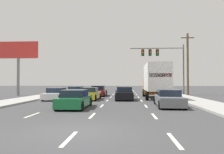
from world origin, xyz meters
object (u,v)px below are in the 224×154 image
at_px(car_maroon, 99,91).
at_px(car_yellow, 90,94).
at_px(car_silver, 76,91).
at_px(roadside_billboard, 18,56).
at_px(utility_pole_mid, 188,63).
at_px(car_green, 75,99).
at_px(car_gray, 169,99).
at_px(box_truck, 156,80).
at_px(traffic_signal_mast, 159,56).
at_px(car_white, 57,94).
at_px(car_blue, 123,91).
at_px(car_black, 125,94).

height_order(car_maroon, car_yellow, car_maroon).
bearing_deg(car_silver, roadside_billboard, -175.28).
relative_size(utility_pole_mid, roadside_billboard, 1.18).
bearing_deg(roadside_billboard, utility_pole_mid, 5.99).
bearing_deg(utility_pole_mid, car_maroon, -169.00).
relative_size(car_green, car_gray, 0.93).
height_order(box_truck, car_gray, box_truck).
xyz_separation_m(car_green, traffic_signal_mast, (8.72, 17.98, 5.12)).
bearing_deg(traffic_signal_mast, car_white, -138.23).
xyz_separation_m(car_white, car_gray, (10.42, -5.77, 0.02)).
distance_m(box_truck, utility_pole_mid, 8.83).
bearing_deg(car_green, car_maroon, 89.66).
bearing_deg(car_silver, car_maroon, -10.56).
distance_m(car_white, car_blue, 9.61).
distance_m(utility_pole_mid, roadside_billboard, 23.26).
bearing_deg(box_truck, car_white, -168.77).
height_order(car_white, car_black, car_black).
xyz_separation_m(car_silver, utility_pole_mid, (15.35, 1.78, 3.87)).
bearing_deg(car_black, car_green, -116.05).
xyz_separation_m(car_silver, car_yellow, (2.99, -6.65, -0.00)).
bearing_deg(car_green, roadside_billboard, 129.08).
bearing_deg(traffic_signal_mast, car_green, -115.87).
distance_m(car_silver, car_gray, 16.15).
xyz_separation_m(car_green, utility_pole_mid, (12.28, 15.76, 3.85)).
distance_m(car_white, car_yellow, 3.46).
bearing_deg(car_silver, traffic_signal_mast, 18.72).
height_order(car_silver, car_maroon, car_maroon).
relative_size(car_yellow, car_blue, 1.08).
bearing_deg(car_black, utility_pole_mid, 44.26).
height_order(box_truck, utility_pole_mid, utility_pole_mid).
height_order(car_silver, roadside_billboard, roadside_billboard).
xyz_separation_m(car_white, car_maroon, (3.62, 6.36, 0.05)).
xyz_separation_m(car_white, car_blue, (6.87, 6.72, 0.03)).
height_order(car_yellow, box_truck, box_truck).
bearing_deg(utility_pole_mid, car_blue, -167.33).
height_order(car_yellow, roadside_billboard, roadside_billboard).
bearing_deg(car_yellow, car_maroon, 88.39).
bearing_deg(car_gray, car_silver, 128.04).
height_order(car_blue, car_black, car_black).
xyz_separation_m(car_maroon, car_yellow, (-0.17, -6.06, -0.03)).
xyz_separation_m(car_maroon, roadside_billboard, (-10.91, -0.05, 4.80)).
height_order(car_silver, utility_pole_mid, utility_pole_mid).
height_order(car_maroon, box_truck, box_truck).
xyz_separation_m(car_yellow, utility_pole_mid, (12.37, 8.43, 3.87)).
height_order(car_blue, roadside_billboard, roadside_billboard).
relative_size(car_gray, utility_pole_mid, 0.55).
bearing_deg(car_black, car_blue, 91.94).
relative_size(car_gray, traffic_signal_mast, 0.59).
bearing_deg(car_blue, utility_pole_mid, 12.67).
xyz_separation_m(car_silver, car_black, (6.63, -6.72, 0.04)).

